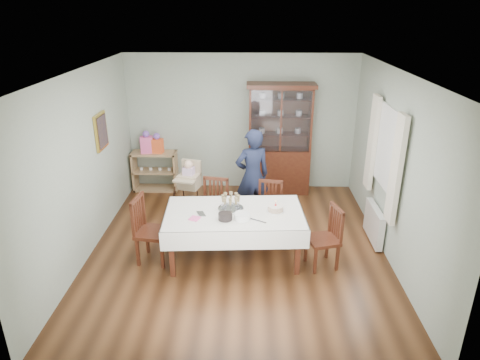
{
  "coord_description": "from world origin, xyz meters",
  "views": [
    {
      "loc": [
        0.17,
        -5.78,
        3.53
      ],
      "look_at": [
        0.03,
        0.2,
        1.07
      ],
      "focal_mm": 32.0,
      "sensor_mm": 36.0,
      "label": 1
    }
  ],
  "objects_px": {
    "champagne_tray": "(231,205)",
    "chair_far_right": "(269,220)",
    "chair_far_left": "(214,221)",
    "gift_bag_orange": "(157,144)",
    "china_cabinet": "(280,138)",
    "gift_bag_pink": "(147,143)",
    "high_chair": "(190,195)",
    "chair_end_left": "(153,242)",
    "dining_table": "(234,235)",
    "sideboard": "(155,171)",
    "birthday_cake": "(275,209)",
    "chair_end_right": "(323,249)",
    "woman": "(252,176)"
  },
  "relations": [
    {
      "from": "chair_far_left",
      "to": "gift_bag_orange",
      "type": "bearing_deg",
      "value": 134.68
    },
    {
      "from": "chair_end_left",
      "to": "chair_end_right",
      "type": "distance_m",
      "value": 2.48
    },
    {
      "from": "chair_end_right",
      "to": "champagne_tray",
      "type": "height_order",
      "value": "champagne_tray"
    },
    {
      "from": "birthday_cake",
      "to": "gift_bag_pink",
      "type": "height_order",
      "value": "gift_bag_pink"
    },
    {
      "from": "gift_bag_orange",
      "to": "gift_bag_pink",
      "type": "bearing_deg",
      "value": 180.0
    },
    {
      "from": "champagne_tray",
      "to": "birthday_cake",
      "type": "bearing_deg",
      "value": -5.25
    },
    {
      "from": "gift_bag_orange",
      "to": "chair_far_right",
      "type": "bearing_deg",
      "value": -40.52
    },
    {
      "from": "china_cabinet",
      "to": "high_chair",
      "type": "height_order",
      "value": "china_cabinet"
    },
    {
      "from": "high_chair",
      "to": "gift_bag_orange",
      "type": "xyz_separation_m",
      "value": [
        -0.78,
        1.17,
        0.57
      ]
    },
    {
      "from": "chair_far_left",
      "to": "chair_far_right",
      "type": "distance_m",
      "value": 0.9
    },
    {
      "from": "champagne_tray",
      "to": "chair_end_left",
      "type": "bearing_deg",
      "value": -170.6
    },
    {
      "from": "sideboard",
      "to": "woman",
      "type": "bearing_deg",
      "value": -33.25
    },
    {
      "from": "chair_far_left",
      "to": "china_cabinet",
      "type": "bearing_deg",
      "value": 69.88
    },
    {
      "from": "china_cabinet",
      "to": "gift_bag_pink",
      "type": "xyz_separation_m",
      "value": [
        -2.62,
        0.0,
        -0.12
      ]
    },
    {
      "from": "chair_far_right",
      "to": "champagne_tray",
      "type": "relative_size",
      "value": 2.44
    },
    {
      "from": "woman",
      "to": "champagne_tray",
      "type": "xyz_separation_m",
      "value": [
        -0.32,
        -1.16,
        0.01
      ]
    },
    {
      "from": "chair_far_left",
      "to": "chair_far_right",
      "type": "xyz_separation_m",
      "value": [
        0.89,
        0.06,
        -0.02
      ]
    },
    {
      "from": "chair_far_left",
      "to": "chair_end_left",
      "type": "height_order",
      "value": "chair_end_left"
    },
    {
      "from": "china_cabinet",
      "to": "high_chair",
      "type": "bearing_deg",
      "value": -144.55
    },
    {
      "from": "high_chair",
      "to": "birthday_cake",
      "type": "xyz_separation_m",
      "value": [
        1.43,
        -1.32,
        0.39
      ]
    },
    {
      "from": "woman",
      "to": "high_chair",
      "type": "distance_m",
      "value": 1.18
    },
    {
      "from": "dining_table",
      "to": "high_chair",
      "type": "distance_m",
      "value": 1.59
    },
    {
      "from": "chair_far_left",
      "to": "chair_end_left",
      "type": "bearing_deg",
      "value": -128.25
    },
    {
      "from": "china_cabinet",
      "to": "sideboard",
      "type": "xyz_separation_m",
      "value": [
        -2.5,
        0.02,
        -0.72
      ]
    },
    {
      "from": "high_chair",
      "to": "gift_bag_pink",
      "type": "relative_size",
      "value": 2.36
    },
    {
      "from": "chair_far_left",
      "to": "high_chair",
      "type": "xyz_separation_m",
      "value": [
        -0.48,
        0.73,
        0.12
      ]
    },
    {
      "from": "dining_table",
      "to": "gift_bag_orange",
      "type": "xyz_separation_m",
      "value": [
        -1.62,
        2.52,
        0.59
      ]
    },
    {
      "from": "chair_far_left",
      "to": "birthday_cake",
      "type": "bearing_deg",
      "value": -20.4
    },
    {
      "from": "china_cabinet",
      "to": "gift_bag_pink",
      "type": "height_order",
      "value": "china_cabinet"
    },
    {
      "from": "dining_table",
      "to": "gift_bag_pink",
      "type": "relative_size",
      "value": 4.59
    },
    {
      "from": "gift_bag_pink",
      "to": "china_cabinet",
      "type": "bearing_deg",
      "value": -0.03
    },
    {
      "from": "chair_end_right",
      "to": "gift_bag_orange",
      "type": "distance_m",
      "value": 4.02
    },
    {
      "from": "chair_far_left",
      "to": "gift_bag_orange",
      "type": "height_order",
      "value": "gift_bag_orange"
    },
    {
      "from": "champagne_tray",
      "to": "chair_far_right",
      "type": "bearing_deg",
      "value": 44.96
    },
    {
      "from": "gift_bag_orange",
      "to": "china_cabinet",
      "type": "bearing_deg",
      "value": -0.04
    },
    {
      "from": "china_cabinet",
      "to": "chair_far_right",
      "type": "bearing_deg",
      "value": -98.08
    },
    {
      "from": "dining_table",
      "to": "chair_far_right",
      "type": "distance_m",
      "value": 0.87
    },
    {
      "from": "sideboard",
      "to": "birthday_cake",
      "type": "distance_m",
      "value": 3.43
    },
    {
      "from": "china_cabinet",
      "to": "birthday_cake",
      "type": "relative_size",
      "value": 8.46
    },
    {
      "from": "sideboard",
      "to": "high_chair",
      "type": "bearing_deg",
      "value": -53.89
    },
    {
      "from": "dining_table",
      "to": "high_chair",
      "type": "bearing_deg",
      "value": 121.75
    },
    {
      "from": "dining_table",
      "to": "china_cabinet",
      "type": "relative_size",
      "value": 0.95
    },
    {
      "from": "birthday_cake",
      "to": "chair_end_right",
      "type": "bearing_deg",
      "value": -16.99
    },
    {
      "from": "gift_bag_orange",
      "to": "dining_table",
      "type": "bearing_deg",
      "value": -57.33
    },
    {
      "from": "china_cabinet",
      "to": "champagne_tray",
      "type": "bearing_deg",
      "value": -109.32
    },
    {
      "from": "china_cabinet",
      "to": "champagne_tray",
      "type": "xyz_separation_m",
      "value": [
        -0.85,
        -2.43,
        -0.29
      ]
    },
    {
      "from": "sideboard",
      "to": "chair_far_left",
      "type": "height_order",
      "value": "chair_far_left"
    },
    {
      "from": "high_chair",
      "to": "birthday_cake",
      "type": "relative_size",
      "value": 4.12
    },
    {
      "from": "chair_end_right",
      "to": "gift_bag_orange",
      "type": "relative_size",
      "value": 2.28
    },
    {
      "from": "chair_end_right",
      "to": "birthday_cake",
      "type": "xyz_separation_m",
      "value": [
        -0.69,
        0.21,
        0.53
      ]
    }
  ]
}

